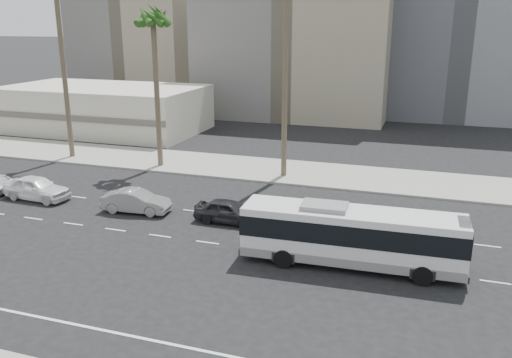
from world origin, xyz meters
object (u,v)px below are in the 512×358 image
at_px(car_b, 136,201).
at_px(palm_mid, 153,21).
at_px(car_a, 229,211).
at_px(city_bus, 351,235).
at_px(car_c, 37,188).

distance_m(car_b, palm_mid, 16.02).
relative_size(car_a, palm_mid, 0.32).
xyz_separation_m(city_bus, palm_mid, (-18.45, 14.12, 10.38)).
xyz_separation_m(car_a, car_b, (-6.40, -0.19, 0.01)).
distance_m(car_a, car_c, 14.35).
bearing_deg(car_c, car_b, -87.49).
bearing_deg(car_b, car_a, -93.17).
bearing_deg(car_b, palm_mid, 15.55).
bearing_deg(palm_mid, car_c, -110.79).
bearing_deg(car_c, car_a, -86.41).
height_order(city_bus, car_c, city_bus).
relative_size(city_bus, car_b, 2.49).
relative_size(city_bus, car_c, 2.30).
bearing_deg(car_a, palm_mid, 45.19).
xyz_separation_m(city_bus, car_b, (-14.49, 3.49, -0.93)).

